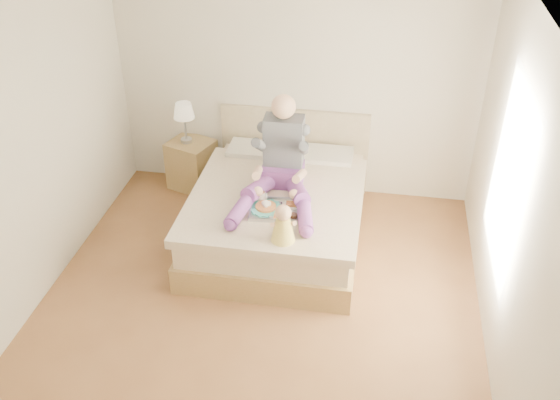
% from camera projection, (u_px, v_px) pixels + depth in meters
% --- Properties ---
extents(room, '(4.02, 4.22, 2.71)m').
position_uv_depth(room, '(266.00, 159.00, 4.95)').
color(room, brown).
rests_on(room, ground).
extents(bed, '(1.70, 2.18, 1.00)m').
position_uv_depth(bed, '(280.00, 209.00, 6.50)').
color(bed, olive).
rests_on(bed, ground).
extents(nightstand, '(0.59, 0.56, 0.58)m').
position_uv_depth(nightstand, '(192.00, 164.00, 7.34)').
color(nightstand, olive).
rests_on(nightstand, ground).
extents(lamp, '(0.23, 0.23, 0.48)m').
position_uv_depth(lamp, '(184.00, 113.00, 6.99)').
color(lamp, '#ABAEB2').
rests_on(lamp, nightstand).
extents(adult, '(0.83, 1.17, 0.98)m').
position_uv_depth(adult, '(281.00, 165.00, 6.12)').
color(adult, '#6B3380').
rests_on(adult, bed).
extents(tray, '(0.54, 0.44, 0.14)m').
position_uv_depth(tray, '(277.00, 208.00, 5.93)').
color(tray, '#ABAEB2').
rests_on(tray, bed).
extents(baby, '(0.25, 0.33, 0.36)m').
position_uv_depth(baby, '(283.00, 226.00, 5.48)').
color(baby, '#EDD14B').
rests_on(baby, bed).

